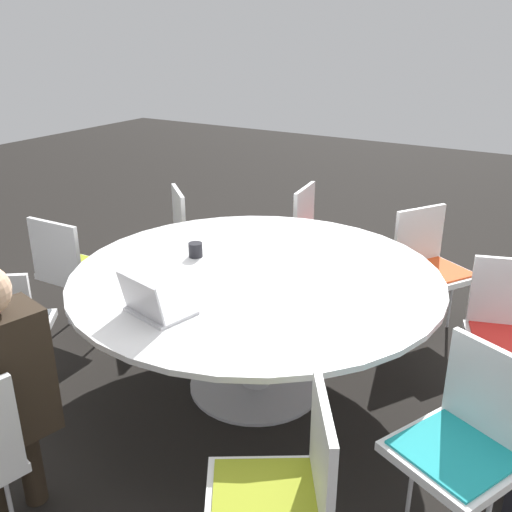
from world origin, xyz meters
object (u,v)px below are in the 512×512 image
at_px(chair_1, 284,488).
at_px(coffee_cup, 195,250).
at_px(chair_6, 196,232).
at_px(chair_3, 510,327).
at_px(chair_5, 319,232).
at_px(person_0, 0,383).
at_px(chair_8, 3,325).
at_px(chair_4, 430,261).
at_px(chair_7, 72,265).
at_px(laptop, 153,305).
at_px(chair_2, 467,435).

bearing_deg(chair_1, coffee_cup, 14.55).
relative_size(chair_6, coffee_cup, 10.15).
distance_m(chair_3, chair_5, 1.76).
bearing_deg(person_0, chair_8, 67.44).
bearing_deg(chair_4, chair_5, -67.77).
distance_m(chair_1, person_0, 1.18).
distance_m(chair_7, laptop, 1.38).
bearing_deg(laptop, chair_6, -46.67).
bearing_deg(laptop, chair_3, -127.81).
xyz_separation_m(chair_2, chair_3, (-1.02, 0.01, 0.00)).
relative_size(chair_1, chair_7, 1.00).
xyz_separation_m(chair_2, chair_8, (0.37, -2.35, 0.00)).
xyz_separation_m(chair_6, chair_7, (0.98, -0.30, 0.00)).
bearing_deg(chair_4, laptop, 8.15).
relative_size(chair_3, chair_4, 1.00).
height_order(chair_5, coffee_cup, chair_5).
distance_m(chair_3, chair_4, 0.95).
bearing_deg(chair_8, coffee_cup, 18.14).
bearing_deg(chair_3, chair_5, -47.70).
relative_size(chair_8, person_0, 0.71).
bearing_deg(laptop, chair_2, -160.44).
bearing_deg(chair_2, chair_5, -26.13).
bearing_deg(chair_1, chair_8, 50.12).
height_order(laptop, coffee_cup, laptop).
relative_size(chair_6, chair_8, 1.00).
bearing_deg(person_0, laptop, -1.21).
height_order(chair_8, person_0, person_0).
height_order(chair_2, chair_4, same).
relative_size(chair_5, person_0, 0.71).
bearing_deg(chair_3, coffee_cup, -2.78).
relative_size(chair_2, laptop, 2.50).
bearing_deg(laptop, chair_4, -100.53).
bearing_deg(laptop, chair_1, 167.88).
bearing_deg(chair_2, chair_7, 16.11).
height_order(chair_3, laptop, laptop).
bearing_deg(person_0, chair_1, -63.71).
xyz_separation_m(person_0, laptop, (-0.71, 0.18, 0.08)).
distance_m(chair_2, chair_5, 2.42).
xyz_separation_m(chair_3, chair_6, (-0.37, -2.37, 0.00)).
distance_m(chair_7, chair_8, 0.84).
bearing_deg(person_0, coffee_cup, 16.76).
relative_size(chair_1, chair_8, 1.00).
height_order(chair_5, chair_8, same).
relative_size(chair_4, laptop, 2.50).
height_order(chair_3, chair_6, same).
bearing_deg(chair_8, laptop, -24.73).
height_order(chair_7, chair_8, same).
bearing_deg(chair_6, chair_3, 32.87).
bearing_deg(chair_5, chair_4, 73.37).
height_order(chair_8, laptop, laptop).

